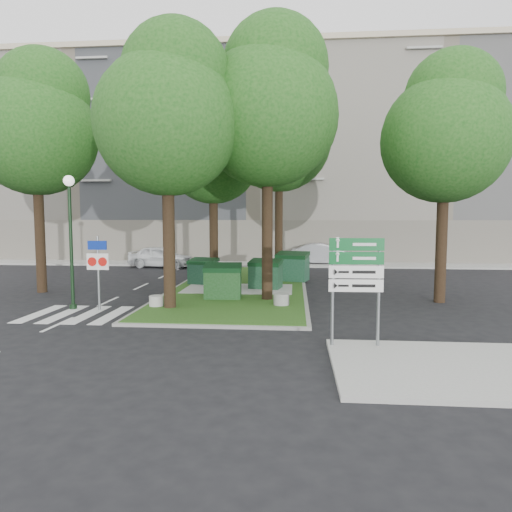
# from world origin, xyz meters

# --- Properties ---
(ground) EXTENTS (120.00, 120.00, 0.00)m
(ground) POSITION_xyz_m (0.00, 0.00, 0.00)
(ground) COLOR black
(ground) RESTS_ON ground
(median_island) EXTENTS (6.00, 16.00, 0.12)m
(median_island) POSITION_xyz_m (0.50, 8.00, 0.06)
(median_island) COLOR #1E4313
(median_island) RESTS_ON ground
(median_kerb) EXTENTS (6.30, 16.30, 0.10)m
(median_kerb) POSITION_xyz_m (0.50, 8.00, 0.05)
(median_kerb) COLOR gray
(median_kerb) RESTS_ON ground
(sidewalk_corner) EXTENTS (5.00, 4.00, 0.12)m
(sidewalk_corner) POSITION_xyz_m (6.50, -3.50, 0.06)
(sidewalk_corner) COLOR #999993
(sidewalk_corner) RESTS_ON ground
(building_sidewalk) EXTENTS (42.00, 3.00, 0.12)m
(building_sidewalk) POSITION_xyz_m (0.00, 18.50, 0.06)
(building_sidewalk) COLOR #999993
(building_sidewalk) RESTS_ON ground
(zebra_crossing) EXTENTS (5.00, 3.00, 0.01)m
(zebra_crossing) POSITION_xyz_m (-3.75, 1.50, 0.01)
(zebra_crossing) COLOR silver
(zebra_crossing) RESTS_ON ground
(apartment_building) EXTENTS (41.00, 12.00, 16.00)m
(apartment_building) POSITION_xyz_m (0.00, 26.00, 8.00)
(apartment_building) COLOR beige
(apartment_building) RESTS_ON ground
(tree_median_near_left) EXTENTS (5.20, 5.20, 10.53)m
(tree_median_near_left) POSITION_xyz_m (-1.41, 2.56, 7.32)
(tree_median_near_left) COLOR black
(tree_median_near_left) RESTS_ON ground
(tree_median_near_right) EXTENTS (5.60, 5.60, 11.46)m
(tree_median_near_right) POSITION_xyz_m (2.09, 4.56, 7.99)
(tree_median_near_right) COLOR black
(tree_median_near_right) RESTS_ON ground
(tree_median_mid) EXTENTS (4.80, 4.80, 9.99)m
(tree_median_mid) POSITION_xyz_m (-0.91, 9.06, 6.98)
(tree_median_mid) COLOR black
(tree_median_mid) RESTS_ON ground
(tree_median_far) EXTENTS (5.80, 5.80, 11.93)m
(tree_median_far) POSITION_xyz_m (2.29, 12.06, 8.32)
(tree_median_far) COLOR black
(tree_median_far) RESTS_ON ground
(tree_street_left) EXTENTS (5.40, 5.40, 11.00)m
(tree_street_left) POSITION_xyz_m (-8.41, 6.06, 7.65)
(tree_street_left) COLOR black
(tree_street_left) RESTS_ON ground
(tree_street_right) EXTENTS (5.00, 5.00, 10.06)m
(tree_street_right) POSITION_xyz_m (9.09, 5.06, 6.98)
(tree_street_right) COLOR black
(tree_street_right) RESTS_ON ground
(dumpster_a) EXTENTS (1.57, 1.27, 1.29)m
(dumpster_a) POSITION_xyz_m (-1.44, 8.47, 0.74)
(dumpster_a) COLOR #0D331F
(dumpster_a) RESTS_ON median_island
(dumpster_b) EXTENTS (1.60, 1.17, 1.43)m
(dumpster_b) POSITION_xyz_m (0.16, 4.62, 0.81)
(dumpster_b) COLOR #0F3610
(dumpster_b) RESTS_ON median_island
(dumpster_c) EXTENTS (1.65, 1.31, 1.38)m
(dumpster_c) POSITION_xyz_m (1.76, 7.28, 0.78)
(dumpster_c) COLOR #0F341D
(dumpster_c) RESTS_ON median_island
(dumpster_d) EXTENTS (1.87, 1.53, 1.52)m
(dumpster_d) POSITION_xyz_m (3.00, 9.99, 0.85)
(dumpster_d) COLOR #123B24
(dumpster_d) RESTS_ON median_island
(bollard_left) EXTENTS (0.54, 0.54, 0.38)m
(bollard_left) POSITION_xyz_m (-2.08, 2.69, 0.31)
(bollard_left) COLOR #ACADA7
(bollard_left) RESTS_ON median_island
(bollard_right) EXTENTS (0.60, 0.60, 0.43)m
(bollard_right) POSITION_xyz_m (2.62, 3.30, 0.33)
(bollard_right) COLOR gray
(bollard_right) RESTS_ON median_island
(bollard_mid) EXTENTS (0.62, 0.62, 0.44)m
(bollard_mid) POSITION_xyz_m (-0.36, 4.68, 0.34)
(bollard_mid) COLOR #A9A9A4
(bollard_mid) RESTS_ON median_island
(litter_bin) EXTENTS (0.43, 0.43, 0.75)m
(litter_bin) POSITION_xyz_m (2.46, 12.75, 0.49)
(litter_bin) COLOR gold
(litter_bin) RESTS_ON median_island
(street_lamp) EXTENTS (0.40, 0.40, 4.99)m
(street_lamp) POSITION_xyz_m (-5.20, 2.41, 3.14)
(street_lamp) COLOR black
(street_lamp) RESTS_ON ground
(traffic_sign_pole) EXTENTS (0.83, 0.09, 2.76)m
(traffic_sign_pole) POSITION_xyz_m (-4.13, 2.30, 1.77)
(traffic_sign_pole) COLOR slate
(traffic_sign_pole) RESTS_ON ground
(directional_sign) EXTENTS (1.41, 0.13, 2.81)m
(directional_sign) POSITION_xyz_m (4.70, -2.00, 1.99)
(directional_sign) COLOR slate
(directional_sign) RESTS_ON sidewalk_corner
(car_white) EXTENTS (4.55, 2.29, 1.49)m
(car_white) POSITION_xyz_m (-5.99, 16.38, 0.74)
(car_white) COLOR white
(car_white) RESTS_ON ground
(car_silver) EXTENTS (4.73, 1.73, 1.55)m
(car_silver) POSITION_xyz_m (5.19, 18.96, 0.77)
(car_silver) COLOR #A5A6AD
(car_silver) RESTS_ON ground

